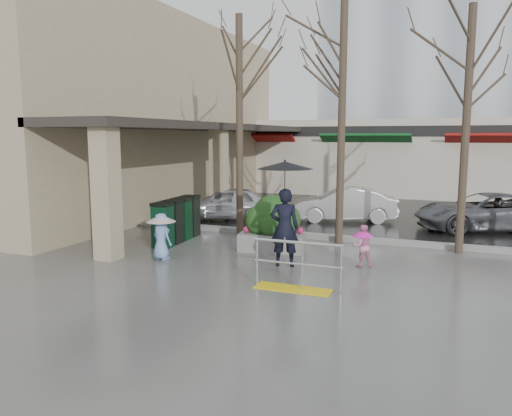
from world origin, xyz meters
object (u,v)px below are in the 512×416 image
Objects in this scene: tree_midwest at (343,61)px; planter at (273,224)px; handrail at (296,272)px; tree_west at (239,72)px; news_boxes at (177,220)px; woman at (285,206)px; child_pink at (362,243)px; child_blue at (161,231)px; car_b at (344,205)px; car_a at (225,203)px; car_c at (485,212)px; tree_mideast at (469,69)px.

tree_midwest reaches higher than planter.
tree_west reaches higher than handrail.
tree_west is 2.91× the size of news_boxes.
woman is 1.83m from planter.
woman is at bearing -6.01° from child_pink.
planter is (2.32, 1.99, 0.01)m from child_blue.
tree_west is (-3.36, 4.80, 4.71)m from handrail.
car_b is at bearing -100.19° from child_pink.
car_a is 0.97× the size of car_b.
planter is (-1.66, 3.17, 0.37)m from handrail.
handrail is 6.83m from tree_midwest.
news_boxes is 0.63× the size of car_a.
news_boxes is (-3.92, 1.55, -0.84)m from woman.
car_b is (-0.01, 6.95, -0.86)m from woman.
tree_west is 5.64× the size of child_blue.
woman is 1.36× the size of planter.
car_a is (-1.13, 6.21, -0.10)m from child_blue.
tree_west is 5.44m from car_a.
car_a reaches higher than handrail.
child_blue is 10.86m from car_c.
woman is at bearing -16.86° from car_b.
tree_west reaches higher than car_b.
woman is at bearing 12.63° from car_a.
child_pink is 0.23× the size of car_c.
car_b is at bearing -95.13° from child_blue.
child_pink is at bearing -12.66° from news_boxes.
news_boxes is 6.67m from car_b.
child_blue is (-3.15, -0.54, -0.75)m from woman.
car_c is at bearing -141.43° from child_pink.
car_b is at bearing 135.75° from tree_mideast.
child_pink is 6.55m from car_b.
car_c is (8.68, 5.36, -0.02)m from news_boxes.
car_c is at bearing -140.73° from woman.
tree_midwest is at bearing 180.00° from tree_mideast.
tree_mideast is 6.53m from planter.
car_a and car_c have the same top height.
woman is (-0.83, 1.72, 1.11)m from handrail.
car_a is at bearing 123.90° from tree_west.
child_blue is (-4.92, -1.18, 0.15)m from child_pink.
child_blue is at bearing -6.48° from woman.
car_c is at bearing 72.61° from car_b.
car_a is 9.12m from car_c.
tree_mideast reaches higher than car_c.
child_blue reaches higher than child_pink.
news_boxes is (-4.75, 3.27, 0.27)m from handrail.
tree_mideast is 9.62m from car_a.
woman is at bearing -152.69° from child_blue.
tree_mideast is at bearing 7.33° from news_boxes.
planter is (-4.80, -1.63, -4.12)m from tree_mideast.
news_boxes reaches higher than car_b.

